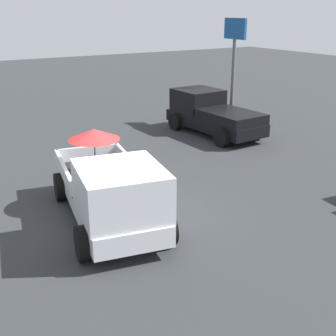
% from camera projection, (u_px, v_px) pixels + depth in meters
% --- Properties ---
extents(ground_plane, '(80.00, 80.00, 0.00)m').
position_uv_depth(ground_plane, '(109.00, 219.00, 11.77)').
color(ground_plane, '#2D3033').
extents(pickup_truck_main, '(5.31, 3.00, 2.20)m').
position_uv_depth(pickup_truck_main, '(111.00, 191.00, 11.06)').
color(pickup_truck_main, black).
rests_on(pickup_truck_main, ground).
extents(pickup_truck_red, '(4.88, 2.34, 1.80)m').
position_uv_depth(pickup_truck_red, '(212.00, 114.00, 19.52)').
color(pickup_truck_red, black).
rests_on(pickup_truck_red, ground).
extents(motel_sign, '(1.40, 0.16, 4.80)m').
position_uv_depth(motel_sign, '(234.00, 51.00, 20.18)').
color(motel_sign, '#59595B').
rests_on(motel_sign, ground).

